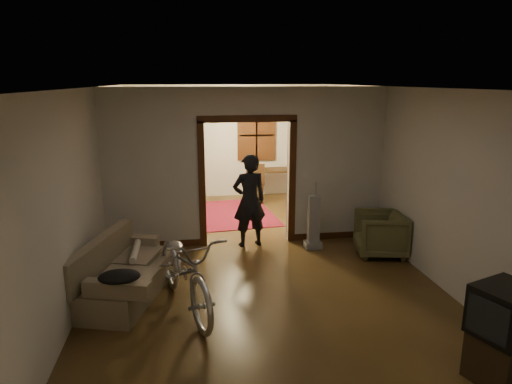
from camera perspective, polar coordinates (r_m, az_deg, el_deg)
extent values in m
cube|color=#3C2913|center=(7.80, -0.34, -8.07)|extent=(5.00, 8.50, 0.01)
cube|color=white|center=(7.23, -0.37, 12.98)|extent=(5.00, 8.50, 0.01)
cube|color=beige|center=(11.55, -3.42, 6.31)|extent=(5.00, 0.02, 2.80)
cube|color=beige|center=(7.46, -19.73, 1.35)|extent=(0.02, 8.50, 2.80)
cube|color=beige|center=(8.13, 17.39, 2.50)|extent=(0.02, 8.50, 2.80)
cube|color=beige|center=(8.12, -1.12, 3.13)|extent=(5.00, 0.14, 2.80)
cube|color=#3C1F0D|center=(8.18, -1.11, 1.06)|extent=(1.74, 0.20, 2.32)
cube|color=black|center=(11.58, 0.07, 7.10)|extent=(0.98, 0.06, 1.28)
sphere|color=#FFE0A5|center=(9.73, -2.53, 10.54)|extent=(0.24, 0.24, 0.24)
cube|color=silver|center=(8.28, 6.19, 2.20)|extent=(0.08, 0.01, 0.12)
cube|color=#72664C|center=(6.57, -15.94, -9.00)|extent=(1.31, 1.98, 0.84)
cylinder|color=beige|center=(6.79, -14.86, -7.14)|extent=(0.09, 0.75, 0.09)
ellipsoid|color=black|center=(5.63, -16.73, -10.09)|extent=(0.48, 0.36, 0.14)
imported|color=silver|center=(6.01, -8.86, -9.52)|extent=(1.29, 2.18, 1.08)
imported|color=brown|center=(8.05, 15.29, -5.05)|extent=(0.96, 0.94, 0.74)
cube|color=black|center=(5.36, 28.22, -17.83)|extent=(0.66, 0.63, 0.48)
cube|color=black|center=(5.13, 28.88, -12.96)|extent=(0.72, 0.68, 0.50)
cube|color=gray|center=(8.09, 7.21, -3.75)|extent=(0.34, 0.30, 0.96)
imported|color=black|center=(8.06, -0.84, -1.09)|extent=(0.68, 0.51, 1.67)
cube|color=maroon|center=(10.19, -3.04, -2.72)|extent=(1.98, 2.47, 0.02)
cube|color=#2A3721|center=(11.28, -9.83, 3.33)|extent=(0.91, 0.54, 1.78)
sphere|color=#1E5972|center=(11.14, -10.05, 8.64)|extent=(0.28, 0.28, 0.28)
cube|color=#312010|center=(11.51, 2.41, 1.05)|extent=(1.08, 0.78, 0.72)
cube|color=#312010|center=(11.00, -0.25, 1.17)|extent=(0.51, 0.51, 0.99)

